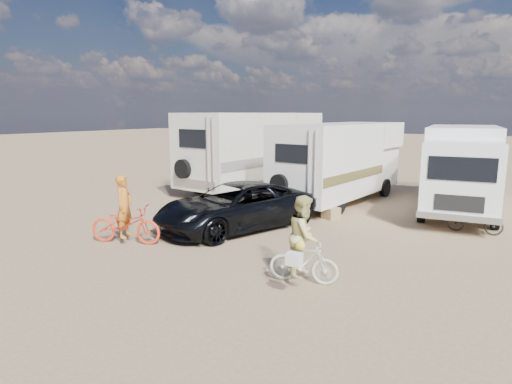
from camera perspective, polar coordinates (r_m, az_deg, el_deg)
The scene contains 12 objects.
ground at distance 11.74m, azimuth -0.35°, elevation -7.10°, with size 140.00×140.00×0.00m, color #9D7F5D.
rv_main at distance 17.60m, azimuth 11.14°, elevation 3.80°, with size 2.37×7.15×3.14m, color silver, non-canonical shape.
rv_left at distance 20.10m, azimuth -0.37°, elevation 5.38°, with size 2.75×7.79×3.56m, color white, non-canonical shape.
box_truck at distance 17.02m, azimuth 25.52°, elevation 2.63°, with size 2.38×7.10×3.06m, color white, non-canonical shape.
dark_suv at distance 13.23m, azimuth -2.72°, elevation -1.91°, with size 2.36×5.12×1.42m, color black.
bike_man at distance 12.33m, azimuth -16.94°, elevation -4.13°, with size 0.71×2.02×1.06m, color red.
bike_woman at distance 9.18m, azimuth 6.32°, elevation -9.26°, with size 0.42×1.49×0.89m, color beige.
rider_man at distance 12.26m, azimuth -17.02°, elevation -2.64°, with size 0.63×0.41×1.72m, color #C86C1E.
rider_woman at distance 9.06m, azimuth 6.37°, elevation -6.86°, with size 0.82×0.64×1.70m, color #CFC678.
bike_parked at distance 14.37m, azimuth 27.05°, elevation -3.33°, with size 0.53×1.53×0.80m, color black.
cooler at distance 14.14m, azimuth -0.19°, elevation -3.23°, with size 0.49×0.36×0.40m, color #275698.
crate at distance 14.82m, azimuth 9.90°, elevation -2.78°, with size 0.48×0.48×0.39m, color olive.
Camera 1 is at (5.85, -9.54, 3.52)m, focal length 30.14 mm.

